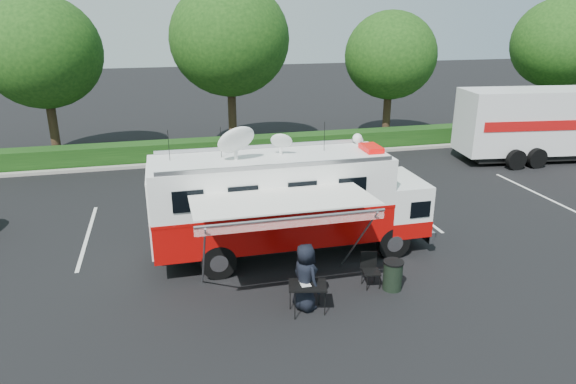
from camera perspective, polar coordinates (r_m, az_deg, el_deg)
The scene contains 10 objects.
ground_plane at distance 16.50m, azimuth 0.42°, elevation -6.80°, with size 120.00×120.00×0.00m, color black.
back_border at distance 27.75m, azimuth -3.99°, elevation 14.68°, with size 60.00×6.14×8.87m.
stall_lines at distance 19.07m, azimuth -3.27°, elevation -3.06°, with size 24.12×5.50×0.01m.
command_truck at distance 15.78m, azimuth 0.17°, elevation -1.08°, with size 8.58×2.36×4.12m.
awning at distance 13.07m, azimuth -0.48°, elevation -1.40°, with size 4.68×2.43×2.83m.
person at distance 13.70m, azimuth 1.89°, elevation -12.75°, with size 0.89×0.58×1.81m, color black.
folding_table at distance 13.14m, azimuth 2.18°, elevation -10.40°, with size 1.08×0.87×0.81m.
folding_chair at distance 14.63m, azimuth 9.09°, elevation -8.14°, with size 0.54×0.57×0.98m.
trash_bin at distance 14.61m, azimuth 11.56°, elevation -9.03°, with size 0.57×0.57×0.85m.
semi_trailer at distance 30.24m, azimuth 29.11°, elevation 6.77°, with size 12.00×3.89×3.64m.
Camera 1 is at (-3.67, -14.33, 7.30)m, focal length 32.00 mm.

